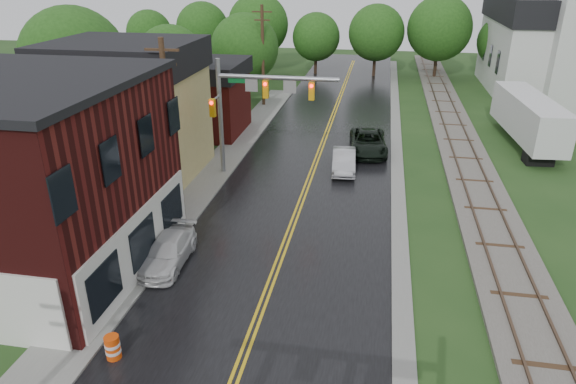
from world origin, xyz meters
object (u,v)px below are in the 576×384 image
(tree_left_b, at_px, (76,63))
(construction_barrel, at_px, (113,347))
(utility_pole_b, at_px, (169,122))
(suv_dark, at_px, (368,142))
(tree_left_c, at_px, (172,62))
(pickup_white, at_px, (168,252))
(church, at_px, (550,35))
(sedan_silver, at_px, (344,161))
(semi_trailer, at_px, (529,117))
(tree_left_e, at_px, (246,50))
(utility_pole_c, at_px, (263,55))
(traffic_signal_far, at_px, (254,97))

(tree_left_b, height_order, construction_barrel, tree_left_b)
(utility_pole_b, height_order, suv_dark, utility_pole_b)
(tree_left_c, height_order, pickup_white, tree_left_c)
(tree_left_b, height_order, suv_dark, tree_left_b)
(church, distance_m, tree_left_c, 36.59)
(tree_left_c, relative_size, sedan_silver, 1.85)
(tree_left_b, xyz_separation_m, pickup_white, (13.05, -15.89, -5.11))
(tree_left_b, relative_size, sedan_silver, 2.35)
(church, distance_m, semi_trailer, 18.62)
(church, xyz_separation_m, semi_trailer, (-5.34, -17.45, -3.71))
(tree_left_b, bearing_deg, pickup_white, -50.61)
(suv_dark, bearing_deg, semi_trailer, 14.00)
(tree_left_b, height_order, tree_left_e, tree_left_b)
(utility_pole_b, relative_size, pickup_white, 2.13)
(utility_pole_b, distance_m, suv_dark, 15.12)
(utility_pole_b, relative_size, tree_left_e, 1.10)
(sedan_silver, height_order, semi_trailer, semi_trailer)
(utility_pole_c, distance_m, semi_trailer, 22.95)
(church, relative_size, pickup_white, 4.74)
(tree_left_c, distance_m, sedan_silver, 19.77)
(tree_left_c, xyz_separation_m, construction_barrel, (9.54, -29.90, -4.07))
(utility_pole_b, height_order, construction_barrel, utility_pole_b)
(tree_left_e, distance_m, sedan_silver, 20.76)
(church, distance_m, utility_pole_c, 28.54)
(tree_left_b, height_order, pickup_white, tree_left_b)
(suv_dark, height_order, construction_barrel, suv_dark)
(utility_pole_c, xyz_separation_m, sedan_silver, (8.76, -15.33, -4.04))
(semi_trailer, bearing_deg, traffic_signal_far, -152.87)
(suv_dark, bearing_deg, pickup_white, -121.02)
(suv_dark, bearing_deg, utility_pole_b, -138.79)
(utility_pole_c, height_order, construction_barrel, utility_pole_c)
(traffic_signal_far, distance_m, tree_left_e, 19.65)
(tree_left_e, bearing_deg, tree_left_c, -129.81)
(church, height_order, tree_left_e, church)
(suv_dark, relative_size, semi_trailer, 0.49)
(tree_left_b, bearing_deg, semi_trailer, 7.69)
(utility_pole_b, bearing_deg, semi_trailer, 33.65)
(semi_trailer, bearing_deg, church, 72.98)
(traffic_signal_far, height_order, construction_barrel, traffic_signal_far)
(tree_left_c, bearing_deg, tree_left_e, 50.19)
(tree_left_e, xyz_separation_m, construction_barrel, (4.54, -35.90, -4.37))
(church, xyz_separation_m, construction_barrel, (-24.31, -43.74, -5.39))
(church, distance_m, construction_barrel, 50.33)
(sedan_silver, relative_size, semi_trailer, 0.37)
(traffic_signal_far, xyz_separation_m, tree_left_c, (-10.38, 12.90, -0.46))
(church, relative_size, traffic_signal_far, 2.72)
(church, xyz_separation_m, utility_pole_b, (-26.80, -31.74, -1.11))
(tree_left_b, relative_size, tree_left_e, 1.19)
(tree_left_e, bearing_deg, pickup_white, -82.29)
(semi_trailer, height_order, construction_barrel, semi_trailer)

